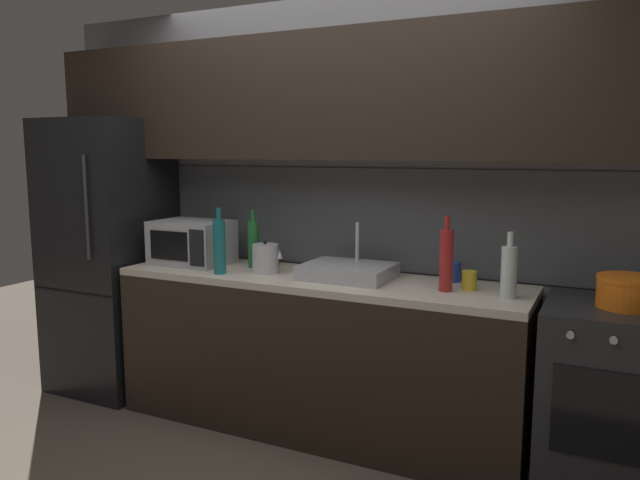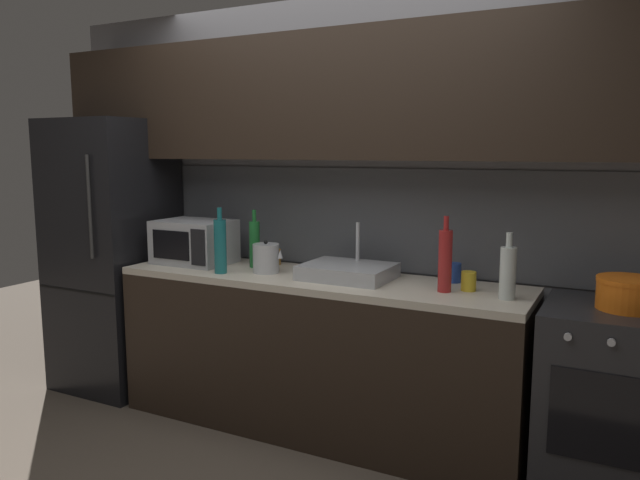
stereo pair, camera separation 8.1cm
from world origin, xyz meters
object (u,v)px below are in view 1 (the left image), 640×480
object	(u,v)px
kettle	(266,258)
wine_bottle_clear	(509,271)
oven_range	(609,401)
mug_amber	(272,257)
wine_bottle_red	(446,259)
mug_blue	(454,272)
cooking_pot	(629,292)
refrigerator	(109,256)
wine_bottle_teal	(219,246)
microwave	(192,242)
mug_yellow	(469,280)
wine_bottle_green	(253,244)

from	to	relation	value
kettle	wine_bottle_clear	xyz separation A→B (m)	(1.36, -0.02, 0.05)
oven_range	mug_amber	world-z (taller)	mug_amber
oven_range	wine_bottle_red	bearing A→B (deg)	-177.55
mug_blue	cooking_pot	xyz separation A→B (m)	(0.84, -0.21, 0.02)
mug_amber	cooking_pot	bearing A→B (deg)	-5.77
refrigerator	cooking_pot	world-z (taller)	refrigerator
refrigerator	wine_bottle_red	bearing A→B (deg)	-0.86
wine_bottle_teal	cooking_pot	xyz separation A→B (m)	(2.10, 0.17, -0.09)
mug_amber	mug_blue	size ratio (longest dim) A/B	0.92
kettle	mug_blue	world-z (taller)	kettle
microwave	wine_bottle_clear	xyz separation A→B (m)	(1.93, -0.07, -0.00)
oven_range	microwave	size ratio (longest dim) A/B	1.96
wine_bottle_red	mug_amber	xyz separation A→B (m)	(-1.15, 0.23, -0.11)
kettle	wine_bottle_red	world-z (taller)	wine_bottle_red
wine_bottle_teal	mug_yellow	size ratio (longest dim) A/B	3.89
refrigerator	mug_yellow	xyz separation A→B (m)	(2.40, 0.04, 0.05)
mug_amber	mug_yellow	size ratio (longest dim) A/B	0.99
microwave	mug_amber	world-z (taller)	microwave
kettle	wine_bottle_teal	distance (m)	0.27
wine_bottle_clear	cooking_pot	bearing A→B (deg)	5.33
wine_bottle_teal	wine_bottle_red	bearing A→B (deg)	5.93
refrigerator	microwave	bearing A→B (deg)	1.55
wine_bottle_red	cooking_pot	distance (m)	0.83
mug_blue	kettle	bearing A→B (deg)	-166.91
mug_amber	mug_yellow	xyz separation A→B (m)	(1.25, -0.16, 0.00)
wine_bottle_clear	cooking_pot	size ratio (longest dim) A/B	1.17
mug_yellow	microwave	bearing A→B (deg)	-179.16
wine_bottle_teal	kettle	bearing A→B (deg)	30.82
wine_bottle_green	wine_bottle_clear	size ratio (longest dim) A/B	1.09
wine_bottle_green	wine_bottle_clear	xyz separation A→B (m)	(1.51, -0.13, -0.01)
wine_bottle_teal	cooking_pot	distance (m)	2.11
oven_range	kettle	world-z (taller)	kettle
refrigerator	wine_bottle_clear	xyz separation A→B (m)	(2.61, -0.05, 0.13)
kettle	wine_bottle_red	size ratio (longest dim) A/B	0.50
oven_range	mug_yellow	xyz separation A→B (m)	(-0.67, 0.04, 0.50)
wine_bottle_teal	wine_bottle_red	size ratio (longest dim) A/B	1.00
oven_range	microwave	xyz separation A→B (m)	(-2.39, 0.02, 0.58)
kettle	wine_bottle_green	world-z (taller)	wine_bottle_green
kettle	mug_blue	distance (m)	1.07
refrigerator	microwave	xyz separation A→B (m)	(0.68, 0.02, 0.13)
wine_bottle_green	wine_bottle_teal	bearing A→B (deg)	-106.78
oven_range	wine_bottle_clear	bearing A→B (deg)	-174.27
oven_range	mug_blue	distance (m)	0.96
kettle	mug_blue	xyz separation A→B (m)	(1.04, 0.24, -0.03)
wine_bottle_green	mug_yellow	world-z (taller)	wine_bottle_green
kettle	wine_bottle_clear	size ratio (longest dim) A/B	0.60
wine_bottle_clear	mug_yellow	bearing A→B (deg)	156.04
mug_yellow	cooking_pot	bearing A→B (deg)	-3.44
microwave	mug_yellow	bearing A→B (deg)	0.84
kettle	wine_bottle_red	distance (m)	1.06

